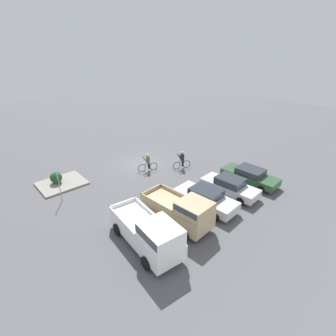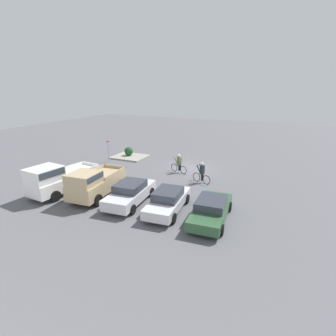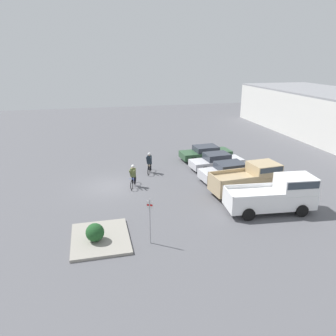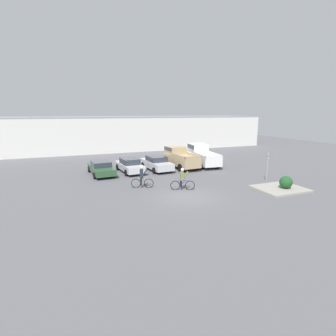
% 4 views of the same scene
% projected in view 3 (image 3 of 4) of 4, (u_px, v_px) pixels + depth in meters
% --- Properties ---
extents(ground_plane, '(80.00, 80.00, 0.00)m').
position_uv_depth(ground_plane, '(112.00, 186.00, 24.53)').
color(ground_plane, '#56565B').
extents(sedan_0, '(2.24, 4.85, 1.31)m').
position_uv_depth(sedan_0, '(206.00, 153.00, 30.66)').
color(sedan_0, '#2D5133').
rests_on(sedan_0, ground_plane).
extents(sedan_1, '(2.20, 4.68, 1.40)m').
position_uv_depth(sedan_1, '(217.00, 161.00, 28.07)').
color(sedan_1, silver).
rests_on(sedan_1, ground_plane).
extents(sedan_2, '(2.32, 4.81, 1.45)m').
position_uv_depth(sedan_2, '(229.00, 172.00, 25.48)').
color(sedan_2, silver).
rests_on(sedan_2, ground_plane).
extents(pickup_truck_0, '(2.49, 4.97, 2.18)m').
position_uv_depth(pickup_truck_0, '(250.00, 179.00, 22.88)').
color(pickup_truck_0, tan).
rests_on(pickup_truck_0, ground_plane).
extents(pickup_truck_1, '(2.53, 5.60, 2.27)m').
position_uv_depth(pickup_truck_1, '(278.00, 194.00, 20.31)').
color(pickup_truck_1, white).
rests_on(pickup_truck_1, ground_plane).
extents(cyclist_0, '(1.79, 0.71, 1.74)m').
position_uv_depth(cyclist_0, '(133.00, 176.00, 24.25)').
color(cyclist_0, black).
rests_on(cyclist_0, ground_plane).
extents(cyclist_1, '(1.69, 0.68, 1.77)m').
position_uv_depth(cyclist_1, '(149.00, 163.00, 27.12)').
color(cyclist_1, black).
rests_on(cyclist_1, ground_plane).
extents(fire_lane_sign, '(0.16, 0.28, 2.51)m').
position_uv_depth(fire_lane_sign, '(150.00, 217.00, 16.64)').
color(fire_lane_sign, '#9E9EA3').
rests_on(fire_lane_sign, ground_plane).
extents(curb_island, '(3.64, 3.02, 0.15)m').
position_uv_depth(curb_island, '(100.00, 238.00, 17.43)').
color(curb_island, gray).
rests_on(curb_island, ground_plane).
extents(shrub, '(0.96, 0.96, 0.96)m').
position_uv_depth(shrub, '(95.00, 232.00, 16.92)').
color(shrub, '#1E4C23').
rests_on(shrub, curb_island).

